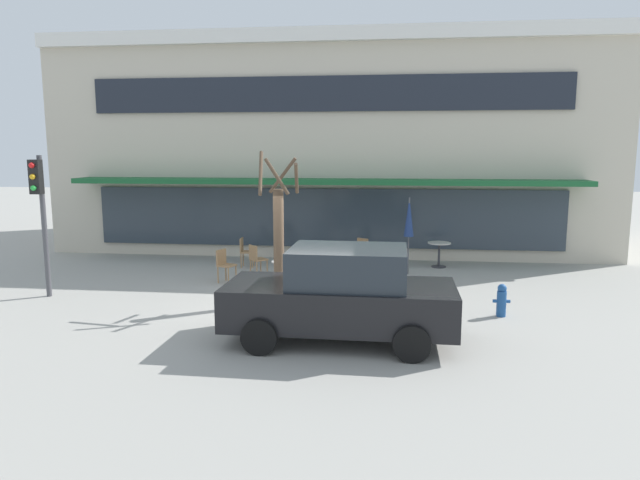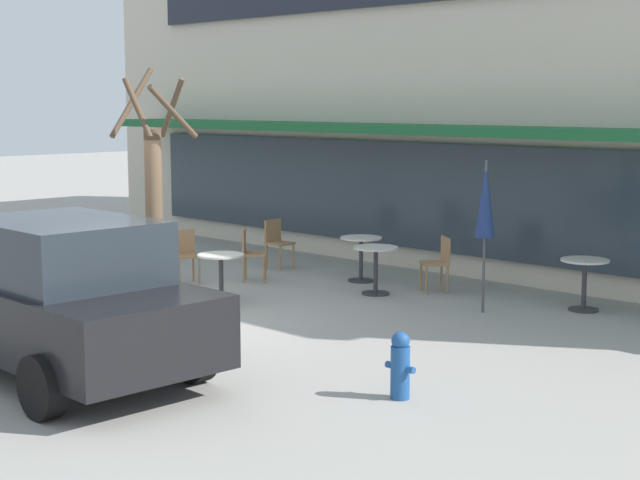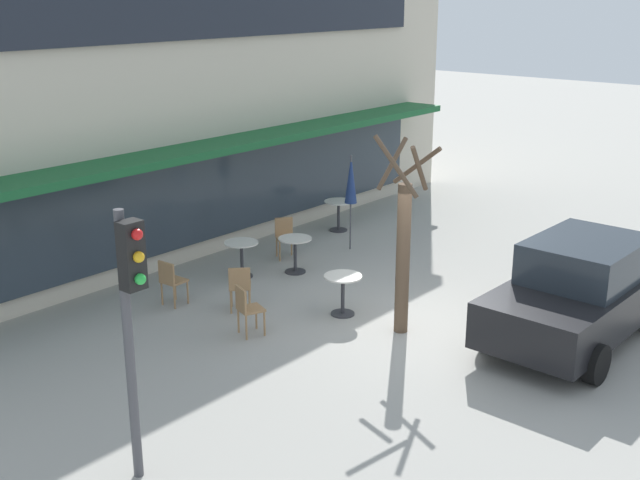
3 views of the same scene
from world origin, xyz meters
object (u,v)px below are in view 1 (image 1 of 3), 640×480
patio_umbrella_green_folded (409,218)px  fire_hydrant (502,300)px  cafe_table_near_wall (338,256)px  cafe_table_streetside (285,270)px  parked_sedan (342,295)px  cafe_chair_1 (224,263)px  cafe_chair_3 (256,258)px  cafe_table_mid_patio (310,251)px  cafe_chair_2 (360,251)px  cafe_table_by_tree (439,250)px  traffic_light_pole (40,202)px  cafe_chair_0 (245,250)px  street_tree (279,236)px

patio_umbrella_green_folded → fire_hydrant: patio_umbrella_green_folded is taller
cafe_table_near_wall → patio_umbrella_green_folded: 2.29m
cafe_table_streetside → patio_umbrella_green_folded: 4.05m
parked_sedan → cafe_chair_1: bearing=128.5°
cafe_table_near_wall → cafe_chair_3: cafe_chair_3 is taller
cafe_table_mid_patio → cafe_chair_1: bearing=-132.8°
cafe_table_streetside → cafe_chair_2: bearing=60.1°
cafe_table_by_tree → fire_hydrant: size_ratio=1.08×
cafe_chair_1 → traffic_light_pole: bearing=-151.9°
cafe_table_near_wall → fire_hydrant: bearing=-45.8°
cafe_table_mid_patio → traffic_light_pole: 7.42m
cafe_chair_2 → cafe_table_near_wall: bearing=-125.5°
cafe_chair_0 → street_tree: bearing=-65.6°
cafe_table_near_wall → cafe_chair_2: (0.60, 0.84, 0.01)m
cafe_table_streetside → cafe_chair_3: 1.90m
cafe_chair_2 → street_tree: bearing=-111.4°
parked_sedan → street_tree: street_tree is taller
cafe_table_streetside → cafe_table_by_tree: bearing=39.7°
cafe_chair_0 → cafe_chair_1: size_ratio=1.00×
cafe_chair_2 → parked_sedan: bearing=-90.2°
patio_umbrella_green_folded → cafe_chair_1: 5.30m
cafe_table_by_tree → traffic_light_pole: bearing=-153.8°
cafe_table_near_wall → cafe_chair_2: 1.04m
patio_umbrella_green_folded → fire_hydrant: bearing=-65.5°
cafe_table_by_tree → cafe_table_near_wall: bearing=-157.6°
cafe_table_streetside → cafe_chair_2: 3.51m
traffic_light_pole → fire_hydrant: bearing=-2.0°
cafe_chair_2 → street_tree: street_tree is taller
cafe_chair_3 → parked_sedan: size_ratio=0.21×
cafe_table_near_wall → cafe_table_mid_patio: bearing=144.3°
cafe_chair_1 → cafe_chair_3: 1.09m
cafe_table_by_tree → traffic_light_pole: 10.98m
cafe_chair_2 → traffic_light_pole: bearing=-149.1°
cafe_table_streetside → cafe_table_near_wall: bearing=62.4°
cafe_table_streetside → patio_umbrella_green_folded: size_ratio=0.35×
cafe_table_by_tree → cafe_chair_0: cafe_chair_0 is taller
parked_sedan → traffic_light_pole: traffic_light_pole is taller
cafe_chair_2 → street_tree: (-1.68, -4.28, 1.04)m
cafe_table_streetside → fire_hydrant: 5.28m
cafe_chair_1 → fire_hydrant: 7.18m
cafe_chair_1 → street_tree: size_ratio=0.25×
traffic_light_pole → fire_hydrant: size_ratio=4.82×
cafe_chair_0 → traffic_light_pole: size_ratio=0.26×
cafe_table_streetside → street_tree: bearing=-86.5°
cafe_table_by_tree → street_tree: street_tree is taller
cafe_chair_1 → parked_sedan: bearing=-51.5°
street_tree → traffic_light_pole: (-5.69, -0.12, 0.73)m
cafe_chair_3 → cafe_chair_2: bearing=27.7°
street_tree → cafe_chair_3: bearing=113.0°
cafe_chair_2 → parked_sedan: size_ratio=0.21×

